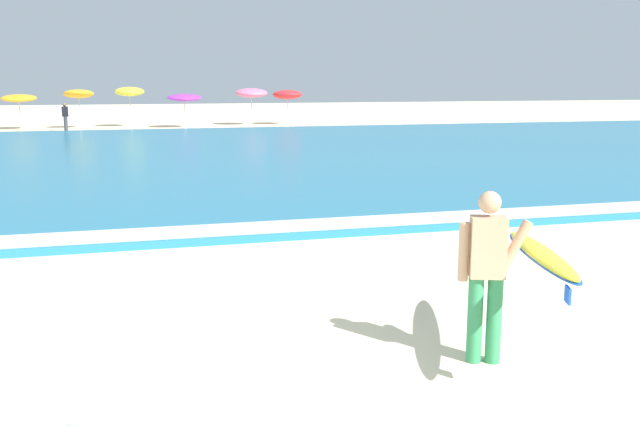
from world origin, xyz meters
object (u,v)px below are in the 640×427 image
object	(u,v)px
beach_umbrella_3	(130,92)
beach_umbrella_5	(251,93)
beach_umbrella_6	(287,95)
beachgoer_near_row_left	(65,116)
surfer_with_board	(511,263)
beach_umbrella_1	(19,98)
beach_umbrella_2	(78,94)
beach_umbrella_4	(184,98)

from	to	relation	value
beach_umbrella_3	beach_umbrella_5	distance (m)	7.39
beach_umbrella_6	beachgoer_near_row_left	world-z (taller)	beach_umbrella_6
surfer_with_board	beach_umbrella_5	distance (m)	38.22
beach_umbrella_1	beach_umbrella_6	world-z (taller)	beach_umbrella_6
beach_umbrella_5	beachgoer_near_row_left	world-z (taller)	beach_umbrella_5
beach_umbrella_6	beach_umbrella_2	bearing A→B (deg)	-178.12
surfer_with_board	beach_umbrella_1	bearing A→B (deg)	104.19
surfer_with_board	beach_umbrella_1	world-z (taller)	beach_umbrella_1
surfer_with_board	beach_umbrella_4	bearing A→B (deg)	90.33
surfer_with_board	beach_umbrella_6	distance (m)	38.41
beach_umbrella_3	beachgoer_near_row_left	bearing A→B (deg)	-135.15
beachgoer_near_row_left	surfer_with_board	bearing A→B (deg)	-78.92
beach_umbrella_1	beach_umbrella_2	distance (m)	3.24
beach_umbrella_5	beachgoer_near_row_left	bearing A→B (deg)	-163.00
surfer_with_board	beach_umbrella_6	bearing A→B (deg)	80.46
beach_umbrella_3	beach_umbrella_5	bearing A→B (deg)	-1.00
beach_umbrella_3	beach_umbrella_4	world-z (taller)	beach_umbrella_3
beach_umbrella_1	beach_umbrella_4	bearing A→B (deg)	-5.25
beach_umbrella_3	beach_umbrella_6	size ratio (longest dim) A/B	1.12
beachgoer_near_row_left	beach_umbrella_6	bearing A→B (deg)	13.67
beach_umbrella_3	surfer_with_board	bearing A→B (deg)	-85.02
beach_umbrella_4	beach_umbrella_5	distance (m)	4.54
beach_umbrella_2	beach_umbrella_6	xyz separation A→B (m)	(12.57, 0.41, -0.12)
beach_umbrella_2	beachgoer_near_row_left	world-z (taller)	beach_umbrella_2
beach_umbrella_1	beachgoer_near_row_left	distance (m)	3.86
beach_umbrella_5	beach_umbrella_4	bearing A→B (deg)	-160.47
beach_umbrella_6	beachgoer_near_row_left	size ratio (longest dim) A/B	1.39
beach_umbrella_1	beach_umbrella_5	xyz separation A→B (m)	(13.50, 0.67, 0.22)
beach_umbrella_2	surfer_with_board	bearing A→B (deg)	-80.59
beach_umbrella_2	beach_umbrella_4	size ratio (longest dim) A/B	1.13
beach_umbrella_1	beachgoer_near_row_left	xyz separation A→B (m)	(2.65, -2.65, -0.94)
beach_umbrella_1	beach_umbrella_3	xyz separation A→B (m)	(6.12, 0.80, 0.33)
beach_umbrella_1	beach_umbrella_5	bearing A→B (deg)	2.82
beach_umbrella_3	beach_umbrella_5	xyz separation A→B (m)	(7.39, -0.13, -0.11)
beach_umbrella_3	beach_umbrella_4	bearing A→B (deg)	-27.82
beach_umbrella_2	beach_umbrella_5	distance (m)	10.28
beach_umbrella_6	beach_umbrella_4	bearing A→B (deg)	-168.02
beach_umbrella_1	beach_umbrella_5	world-z (taller)	beach_umbrella_5
beach_umbrella_4	beach_umbrella_6	xyz separation A→B (m)	(6.57, 1.39, 0.11)
beach_umbrella_2	beach_umbrella_3	size ratio (longest dim) A/B	0.95
beach_umbrella_5	beach_umbrella_6	distance (m)	2.31
beachgoer_near_row_left	beach_umbrella_4	bearing A→B (deg)	15.33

